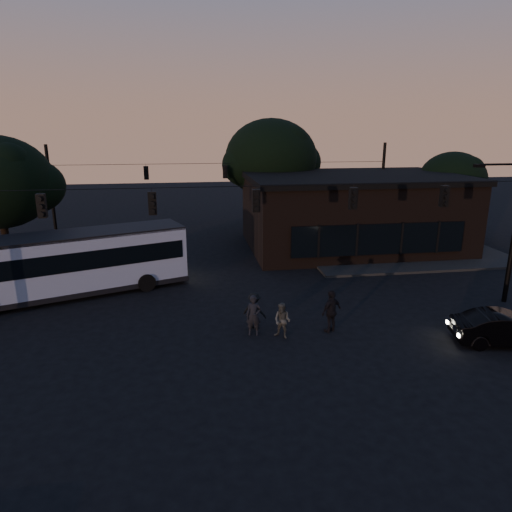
{
  "coord_description": "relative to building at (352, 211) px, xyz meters",
  "views": [
    {
      "loc": [
        -3.03,
        -15.87,
        8.69
      ],
      "look_at": [
        0.0,
        4.0,
        3.0
      ],
      "focal_mm": 32.0,
      "sensor_mm": 36.0,
      "label": 1
    }
  ],
  "objects": [
    {
      "name": "ground",
      "position": [
        -9.0,
        -15.97,
        -2.71
      ],
      "size": [
        120.0,
        120.0,
        0.0
      ],
      "primitive_type": "plane",
      "color": "black",
      "rests_on": "ground"
    },
    {
      "name": "sidewalk_far_right",
      "position": [
        3.0,
        -1.97,
        -2.63
      ],
      "size": [
        14.0,
        10.0,
        0.15
      ],
      "primitive_type": "cube",
      "color": "black",
      "rests_on": "ground"
    },
    {
      "name": "sidewalk_far_left",
      "position": [
        -23.0,
        -1.97,
        -2.63
      ],
      "size": [
        14.0,
        10.0,
        0.15
      ],
      "primitive_type": "cube",
      "color": "black",
      "rests_on": "ground"
    },
    {
      "name": "building",
      "position": [
        0.0,
        0.0,
        0.0
      ],
      "size": [
        15.4,
        10.41,
        5.4
      ],
      "color": "black",
      "rests_on": "ground"
    },
    {
      "name": "tree_behind",
      "position": [
        -5.0,
        6.03,
        3.48
      ],
      "size": [
        7.6,
        7.6,
        9.43
      ],
      "color": "black",
      "rests_on": "ground"
    },
    {
      "name": "tree_right",
      "position": [
        9.0,
        2.03,
        1.93
      ],
      "size": [
        5.2,
        5.2,
        6.86
      ],
      "color": "black",
      "rests_on": "ground"
    },
    {
      "name": "signal_rig_near",
      "position": [
        -9.0,
        -11.97,
        1.74
      ],
      "size": [
        26.24,
        0.3,
        7.5
      ],
      "color": "black",
      "rests_on": "ground"
    },
    {
      "name": "signal_rig_far",
      "position": [
        -9.0,
        4.03,
        1.5
      ],
      "size": [
        26.24,
        0.3,
        7.5
      ],
      "color": "black",
      "rests_on": "ground"
    },
    {
      "name": "bus",
      "position": [
        -18.21,
        -7.58,
        -0.81
      ],
      "size": [
        12.21,
        6.73,
        3.38
      ],
      "rotation": [
        0.0,
        0.0,
        0.35
      ],
      "color": "#949EBC",
      "rests_on": "ground"
    },
    {
      "name": "car",
      "position": [
        0.76,
        -16.38,
        -2.01
      ],
      "size": [
        4.43,
        2.31,
        1.39
      ],
      "primitive_type": "imported",
      "rotation": [
        0.0,
        0.0,
        1.36
      ],
      "color": "black",
      "rests_on": "ground"
    },
    {
      "name": "pedestrian_a",
      "position": [
        -9.39,
        -13.89,
        -1.81
      ],
      "size": [
        0.72,
        0.54,
        1.79
      ],
      "primitive_type": "imported",
      "rotation": [
        0.0,
        0.0,
        -0.19
      ],
      "color": "black",
      "rests_on": "ground"
    },
    {
      "name": "pedestrian_b",
      "position": [
        -8.23,
        -14.35,
        -1.93
      ],
      "size": [
        0.96,
        0.93,
        1.55
      ],
      "primitive_type": "imported",
      "rotation": [
        0.0,
        0.0,
        -0.66
      ],
      "color": "#3D3E39",
      "rests_on": "ground"
    },
    {
      "name": "pedestrian_c",
      "position": [
        -6.0,
        -14.1,
        -1.74
      ],
      "size": [
        1.21,
        0.98,
        1.93
      ],
      "primitive_type": "imported",
      "rotation": [
        0.0,
        0.0,
        3.68
      ],
      "color": "black",
      "rests_on": "ground"
    },
    {
      "name": "pedestrian_d",
      "position": [
        -9.27,
        -13.22,
        -1.87
      ],
      "size": [
        1.25,
        1.1,
        1.68
      ],
      "primitive_type": "imported",
      "rotation": [
        0.0,
        0.0,
        2.58
      ],
      "color": "black",
      "rests_on": "ground"
    }
  ]
}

